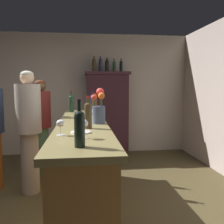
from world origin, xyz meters
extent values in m
plane|color=#493F25|center=(0.00, 0.00, 0.00)|extent=(7.33, 7.33, 0.00)
cube|color=#BCB19F|center=(0.00, 2.88, 1.30)|extent=(5.35, 0.12, 2.60)
cube|color=olive|center=(0.30, 0.18, 0.51)|extent=(0.47, 2.62, 1.03)
cube|color=olive|center=(0.30, 0.18, 1.05)|extent=(0.53, 2.73, 0.05)
cube|color=#341920|center=(0.83, 2.59, 0.89)|extent=(0.86, 0.35, 1.78)
cube|color=#391D26|center=(0.83, 2.59, 1.75)|extent=(0.94, 0.41, 0.06)
cylinder|color=#40341E|center=(0.36, -0.22, 1.18)|extent=(0.07, 0.07, 0.22)
sphere|color=#40341E|center=(0.36, -0.22, 1.29)|extent=(0.07, 0.07, 0.07)
cylinder|color=#40341E|center=(0.36, -0.22, 1.33)|extent=(0.03, 0.03, 0.08)
cylinder|color=#B41720|center=(0.36, -0.22, 1.38)|extent=(0.03, 0.03, 0.02)
cylinder|color=#422C1C|center=(0.47, 0.89, 1.17)|extent=(0.08, 0.08, 0.20)
sphere|color=#422C1C|center=(0.47, 0.89, 1.27)|extent=(0.08, 0.08, 0.08)
cylinder|color=#422C1C|center=(0.47, 0.89, 1.32)|extent=(0.03, 0.03, 0.09)
cylinder|color=red|center=(0.47, 0.89, 1.37)|extent=(0.03, 0.03, 0.02)
cylinder|color=#1B3824|center=(0.13, 1.30, 1.19)|extent=(0.07, 0.07, 0.23)
sphere|color=#1B3824|center=(0.13, 1.30, 1.30)|extent=(0.07, 0.07, 0.07)
cylinder|color=#1B3824|center=(0.13, 1.30, 1.35)|extent=(0.03, 0.03, 0.10)
cylinder|color=#AE1425|center=(0.13, 1.30, 1.41)|extent=(0.03, 0.03, 0.02)
cylinder|color=#24233D|center=(0.46, 1.33, 1.20)|extent=(0.07, 0.07, 0.24)
sphere|color=#24233D|center=(0.46, 1.33, 1.32)|extent=(0.07, 0.07, 0.07)
cylinder|color=#24233D|center=(0.46, 1.33, 1.36)|extent=(0.03, 0.03, 0.09)
cylinder|color=black|center=(0.46, 1.33, 1.41)|extent=(0.03, 0.03, 0.02)
cylinder|color=black|center=(0.29, -0.94, 1.18)|extent=(0.07, 0.07, 0.21)
sphere|color=black|center=(0.29, -0.94, 1.28)|extent=(0.07, 0.07, 0.07)
cylinder|color=black|center=(0.29, -0.94, 1.33)|extent=(0.02, 0.02, 0.10)
cylinder|color=black|center=(0.29, -0.94, 1.39)|extent=(0.03, 0.03, 0.02)
cylinder|color=white|center=(0.13, -0.53, 1.08)|extent=(0.07, 0.07, 0.00)
cylinder|color=white|center=(0.13, -0.53, 1.12)|extent=(0.01, 0.01, 0.07)
ellipsoid|color=white|center=(0.13, -0.53, 1.18)|extent=(0.07, 0.07, 0.06)
ellipsoid|color=maroon|center=(0.13, -0.53, 1.16)|extent=(0.06, 0.06, 0.02)
cylinder|color=white|center=(0.44, 0.25, 1.08)|extent=(0.07, 0.07, 0.00)
cylinder|color=white|center=(0.44, 0.25, 1.12)|extent=(0.01, 0.01, 0.09)
ellipsoid|color=white|center=(0.44, 0.25, 1.19)|extent=(0.07, 0.07, 0.06)
ellipsoid|color=maroon|center=(0.44, 0.25, 1.18)|extent=(0.06, 0.06, 0.02)
cylinder|color=white|center=(0.32, -0.67, 1.08)|extent=(0.06, 0.06, 0.00)
cylinder|color=white|center=(0.32, -0.67, 1.12)|extent=(0.01, 0.01, 0.08)
ellipsoid|color=white|center=(0.32, -0.67, 1.19)|extent=(0.07, 0.07, 0.06)
ellipsoid|color=maroon|center=(0.32, -0.67, 1.18)|extent=(0.06, 0.06, 0.03)
cylinder|color=white|center=(0.38, 0.52, 1.08)|extent=(0.07, 0.07, 0.00)
cylinder|color=white|center=(0.38, 0.52, 1.12)|extent=(0.01, 0.01, 0.09)
ellipsoid|color=white|center=(0.38, 0.52, 1.20)|extent=(0.06, 0.06, 0.07)
cylinder|color=#424F6C|center=(0.48, 0.08, 1.17)|extent=(0.14, 0.14, 0.19)
cylinder|color=#38602D|center=(0.52, 0.07, 1.29)|extent=(0.01, 0.01, 0.19)
sphere|color=gold|center=(0.52, 0.07, 1.38)|extent=(0.05, 0.05, 0.05)
cylinder|color=#38602D|center=(0.50, 0.12, 1.30)|extent=(0.01, 0.01, 0.23)
sphere|color=red|center=(0.50, 0.12, 1.42)|extent=(0.09, 0.09, 0.09)
cylinder|color=#38602D|center=(0.44, 0.11, 1.28)|extent=(0.01, 0.01, 0.17)
sphere|color=orange|center=(0.44, 0.11, 1.36)|extent=(0.05, 0.05, 0.05)
cylinder|color=#38602D|center=(0.43, 0.06, 1.27)|extent=(0.01, 0.01, 0.17)
sphere|color=red|center=(0.43, 0.06, 1.36)|extent=(0.06, 0.06, 0.06)
cylinder|color=#38602D|center=(0.51, 0.03, 1.28)|extent=(0.01, 0.01, 0.19)
sphere|color=orange|center=(0.51, 0.03, 1.38)|extent=(0.07, 0.07, 0.07)
cylinder|color=white|center=(0.29, -0.44, 1.08)|extent=(0.18, 0.18, 0.01)
cylinder|color=#3F3316|center=(0.55, 2.59, 1.90)|extent=(0.08, 0.08, 0.24)
sphere|color=#3F3316|center=(0.55, 2.59, 2.02)|extent=(0.08, 0.08, 0.08)
cylinder|color=#3F3316|center=(0.55, 2.59, 2.06)|extent=(0.03, 0.03, 0.08)
cylinder|color=gold|center=(0.55, 2.59, 2.11)|extent=(0.03, 0.03, 0.02)
cylinder|color=#1D2238|center=(0.68, 2.59, 1.90)|extent=(0.07, 0.07, 0.23)
sphere|color=#1D2238|center=(0.68, 2.59, 2.01)|extent=(0.07, 0.07, 0.07)
cylinder|color=#1D2238|center=(0.68, 2.59, 2.06)|extent=(0.02, 0.02, 0.09)
cylinder|color=gold|center=(0.68, 2.59, 2.11)|extent=(0.03, 0.03, 0.02)
cylinder|color=black|center=(0.82, 2.59, 1.88)|extent=(0.08, 0.08, 0.20)
sphere|color=black|center=(0.82, 2.59, 1.98)|extent=(0.08, 0.08, 0.08)
cylinder|color=black|center=(0.82, 2.59, 2.03)|extent=(0.03, 0.03, 0.08)
cylinder|color=gold|center=(0.82, 2.59, 2.08)|extent=(0.03, 0.03, 0.02)
cylinder|color=#163F1E|center=(0.97, 2.59, 1.88)|extent=(0.06, 0.06, 0.19)
sphere|color=#163F1E|center=(0.97, 2.59, 1.97)|extent=(0.06, 0.06, 0.06)
cylinder|color=#163F1E|center=(0.97, 2.59, 2.01)|extent=(0.02, 0.02, 0.07)
cylinder|color=#B22321|center=(0.97, 2.59, 2.05)|extent=(0.02, 0.02, 0.02)
cylinder|color=black|center=(1.12, 2.59, 1.88)|extent=(0.06, 0.06, 0.20)
sphere|color=black|center=(1.12, 2.59, 1.98)|extent=(0.06, 0.06, 0.06)
cylinder|color=black|center=(1.12, 2.59, 2.02)|extent=(0.02, 0.02, 0.08)
cylinder|color=gold|center=(1.12, 2.59, 2.07)|extent=(0.02, 0.02, 0.02)
cylinder|color=#446C4F|center=(-0.39, 1.59, 0.40)|extent=(0.24, 0.24, 0.80)
cylinder|color=maroon|center=(-0.39, 1.59, 1.10)|extent=(0.33, 0.33, 0.61)
sphere|color=brown|center=(-0.39, 1.59, 1.49)|extent=(0.19, 0.19, 0.19)
ellipsoid|color=brown|center=(-0.39, 1.59, 1.53)|extent=(0.18, 0.18, 0.11)
cylinder|color=#A09389|center=(-0.43, 0.85, 0.42)|extent=(0.24, 0.24, 0.85)
cylinder|color=#AEA59D|center=(-0.43, 0.85, 1.18)|extent=(0.34, 0.34, 0.66)
sphere|color=#D9B088|center=(-0.43, 0.85, 1.59)|extent=(0.18, 0.18, 0.18)
ellipsoid|color=#B5B29A|center=(-0.43, 0.85, 1.64)|extent=(0.18, 0.18, 0.10)
camera|label=1|loc=(0.31, -2.55, 1.48)|focal=39.05mm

